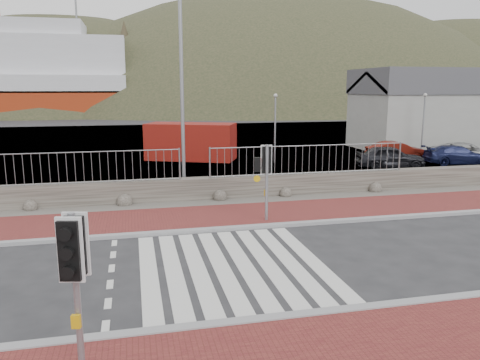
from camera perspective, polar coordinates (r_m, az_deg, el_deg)
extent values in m
plane|color=#28282B|center=(12.11, -0.90, -10.41)|extent=(220.00, 220.00, 0.00)
cube|color=maroon|center=(16.30, -4.21, -4.57)|extent=(40.00, 3.00, 0.08)
cube|color=gray|center=(9.44, 3.07, -16.66)|extent=(40.00, 0.25, 0.12)
cube|color=gray|center=(14.87, -3.33, -6.07)|extent=(40.00, 0.25, 0.12)
cube|color=silver|center=(11.88, -11.04, -11.03)|extent=(0.42, 5.60, 0.01)
cube|color=silver|center=(11.91, -8.11, -10.88)|extent=(0.42, 5.60, 0.01)
cube|color=silver|center=(11.96, -5.19, -10.70)|extent=(0.42, 5.60, 0.01)
cube|color=silver|center=(12.05, -2.32, -10.49)|extent=(0.42, 5.60, 0.01)
cube|color=silver|center=(12.17, 0.50, -10.27)|extent=(0.42, 5.60, 0.01)
cube|color=silver|center=(12.31, 3.26, -10.02)|extent=(0.42, 5.60, 0.01)
cube|color=silver|center=(12.48, 5.95, -9.76)|extent=(0.42, 5.60, 0.01)
cube|color=silver|center=(12.68, 8.55, -9.49)|extent=(0.42, 5.60, 0.01)
cube|color=#59544C|center=(18.21, -5.18, -2.93)|extent=(40.00, 1.50, 0.06)
cube|color=#454038|center=(18.89, -5.53, -1.11)|extent=(40.00, 0.60, 0.90)
cylinder|color=gray|center=(18.48, -20.51, 3.15)|extent=(8.40, 0.04, 0.04)
cylinder|color=gray|center=(18.48, -7.37, 1.89)|extent=(0.07, 0.07, 1.20)
cylinder|color=gray|center=(19.66, 8.48, 4.17)|extent=(8.40, 0.04, 0.04)
cylinder|color=gray|center=(18.63, -3.70, 2.03)|extent=(0.07, 0.07, 1.20)
cylinder|color=gray|center=(21.61, 18.88, 2.72)|extent=(0.07, 0.07, 1.20)
cube|color=#4C4C4F|center=(39.24, -9.46, 4.51)|extent=(120.00, 40.00, 0.50)
cube|color=#3F4C54|center=(74.08, -11.19, 7.52)|extent=(220.00, 50.00, 0.05)
cube|color=silver|center=(80.58, -24.83, 13.41)|extent=(30.00, 12.00, 6.00)
cube|color=silver|center=(80.91, -25.07, 16.23)|extent=(18.00, 10.00, 2.50)
cylinder|color=gray|center=(80.27, -19.40, 19.57)|extent=(0.30, 0.30, 6.00)
cube|color=#9E9E99|center=(38.22, 23.04, 6.61)|extent=(12.00, 6.00, 4.00)
cube|color=#4C4C51|center=(38.14, 23.37, 10.95)|extent=(12.20, 6.20, 1.80)
ellipsoid|color=#28311D|center=(102.68, -19.65, -3.27)|extent=(106.40, 68.40, 76.00)
ellipsoid|color=#28311D|center=(108.43, 4.99, -5.18)|extent=(140.00, 90.00, 100.00)
ellipsoid|color=#28311D|center=(127.92, 24.60, -0.88)|extent=(112.00, 72.00, 80.00)
cylinder|color=gray|center=(7.71, -19.24, -13.39)|extent=(0.10, 0.10, 2.66)
cube|color=#CE980C|center=(7.85, -19.07, -15.60)|extent=(0.15, 0.10, 0.21)
cube|color=black|center=(7.42, -19.64, -7.69)|extent=(0.42, 0.31, 1.00)
sphere|color=red|center=(7.34, -19.78, -5.58)|extent=(0.14, 0.14, 0.14)
cylinder|color=gray|center=(15.56, 3.27, -0.48)|extent=(0.10, 0.10, 2.63)
cube|color=#CE980C|center=(15.63, 3.26, -1.66)|extent=(0.14, 0.09, 0.21)
cube|color=black|center=(15.42, 3.31, 2.42)|extent=(0.40, 0.27, 0.99)
sphere|color=#0CE53F|center=(15.47, 3.29, 1.39)|extent=(0.14, 0.14, 0.14)
cube|color=black|center=(15.40, 2.09, 1.89)|extent=(0.22, 0.17, 0.47)
cylinder|color=gray|center=(19.22, -7.09, 10.56)|extent=(0.15, 0.15, 8.55)
cube|color=maroon|center=(29.69, -5.99, 4.70)|extent=(5.90, 4.24, 2.27)
imported|color=black|center=(27.62, 17.83, 2.70)|extent=(3.98, 2.24, 1.28)
imported|color=#62160E|center=(30.46, 18.56, 3.33)|extent=(3.81, 1.76, 1.21)
imported|color=#14193F|center=(30.42, 24.99, 2.78)|extent=(4.12, 2.29, 1.13)
imported|color=#979797|center=(31.34, 25.95, 3.00)|extent=(4.75, 3.13, 1.21)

